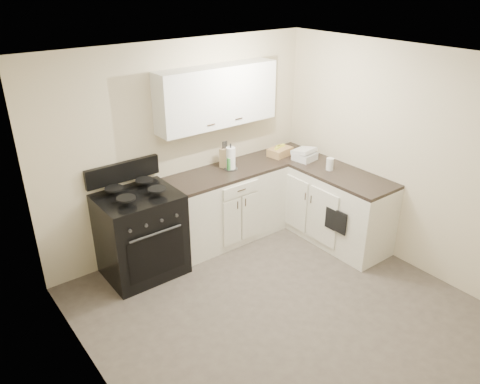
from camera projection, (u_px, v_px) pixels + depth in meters
floor at (278, 309)px, 4.84m from camera, size 3.60×3.60×0.00m
ceiling at (289, 62)px, 3.76m from camera, size 3.60×3.60×0.00m
wall_back at (182, 148)px, 5.59m from camera, size 3.60×0.00×3.60m
wall_right at (401, 158)px, 5.29m from camera, size 0.00×3.60×3.60m
wall_left at (95, 270)px, 3.31m from camera, size 0.00×3.60×3.60m
wall_front at (472, 300)px, 3.01m from camera, size 3.60×0.00×3.60m
base_cabinets_back at (226, 206)px, 5.95m from camera, size 1.55×0.60×0.90m
base_cabinets_right at (322, 202)px, 6.08m from camera, size 0.60×1.90×0.90m
countertop_back at (226, 173)px, 5.75m from camera, size 1.55×0.60×0.04m
countertop_right at (325, 168)px, 5.87m from camera, size 0.60×1.90×0.04m
upper_cabinets at (217, 96)px, 5.46m from camera, size 1.55×0.30×0.70m
stove at (141, 236)px, 5.26m from camera, size 0.86×0.73×1.04m
knife_block at (225, 158)px, 5.81m from camera, size 0.14×0.14×0.25m
paper_towel at (231, 158)px, 5.74m from camera, size 0.13×0.13×0.28m
soap_bottle at (229, 164)px, 5.73m from camera, size 0.06×0.06×0.16m
wicker_basket at (280, 152)px, 6.20m from camera, size 0.34×0.26×0.10m
countertop_grill at (305, 156)px, 6.06m from camera, size 0.29×0.28×0.10m
glass_jar at (330, 164)px, 5.75m from camera, size 0.11×0.11×0.15m
oven_mitt_near at (341, 223)px, 5.45m from camera, size 0.02×0.16×0.27m
oven_mitt_far at (331, 219)px, 5.57m from camera, size 0.02×0.15×0.27m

